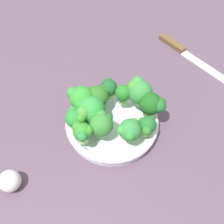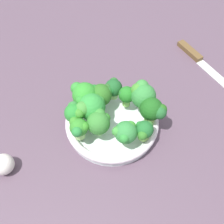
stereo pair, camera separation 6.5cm
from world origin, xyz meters
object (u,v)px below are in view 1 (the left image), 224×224
at_px(garlic_bulb, 10,181).
at_px(broccoli_floret_2, 108,88).
at_px(bowl, 112,123).
at_px(knife, 184,51).
at_px(broccoli_floret_3, 130,130).
at_px(broccoli_floret_8, 152,105).
at_px(broccoli_floret_6, 139,91).
at_px(broccoli_floret_7, 147,125).
at_px(broccoli_floret_5, 123,95).
at_px(broccoli_floret_10, 97,96).
at_px(broccoli_floret_9, 75,118).
at_px(broccoli_floret_11, 81,99).
at_px(broccoli_floret_1, 101,124).
at_px(broccoli_floret_4, 91,110).
at_px(broccoli_floret_0, 83,132).

bearing_deg(garlic_bulb, broccoli_floret_2, -63.48).
relative_size(bowl, knife, 0.89).
distance_m(broccoli_floret_2, broccoli_floret_3, 0.14).
height_order(broccoli_floret_8, garlic_bulb, broccoli_floret_8).
relative_size(bowl, broccoli_floret_2, 4.12).
relative_size(broccoli_floret_6, broccoli_floret_7, 1.45).
xyz_separation_m(broccoli_floret_5, broccoli_floret_10, (0.02, 0.06, 0.00)).
distance_m(broccoli_floret_9, knife, 0.44).
xyz_separation_m(broccoli_floret_6, broccoli_floret_11, (0.03, 0.14, -0.01)).
height_order(broccoli_floret_2, broccoli_floret_11, broccoli_floret_11).
relative_size(broccoli_floret_3, broccoli_floret_11, 0.82).
xyz_separation_m(broccoli_floret_6, knife, (0.16, -0.23, -0.07)).
bearing_deg(broccoli_floret_1, broccoli_floret_2, -28.27).
height_order(bowl, broccoli_floret_2, broccoli_floret_2).
xyz_separation_m(broccoli_floret_4, broccoli_floret_7, (-0.08, -0.11, -0.01)).
relative_size(bowl, broccoli_floret_9, 3.56).
relative_size(broccoli_floret_10, knife, 0.25).
distance_m(broccoli_floret_5, broccoli_floret_7, 0.10).
relative_size(broccoli_floret_9, knife, 0.25).
xyz_separation_m(broccoli_floret_1, broccoli_floret_10, (0.08, -0.02, -0.00)).
height_order(broccoli_floret_2, broccoli_floret_7, broccoli_floret_2).
distance_m(broccoli_floret_3, broccoli_floret_6, 0.11).
relative_size(broccoli_floret_0, broccoli_floret_4, 0.79).
relative_size(broccoli_floret_4, broccoli_floret_7, 1.39).
relative_size(broccoli_floret_3, knife, 0.23).
bearing_deg(knife, garlic_bulb, 113.55).
height_order(bowl, broccoli_floret_5, broccoli_floret_5).
xyz_separation_m(broccoli_floret_6, broccoli_floret_10, (0.03, 0.10, -0.01)).
height_order(broccoli_floret_1, broccoli_floret_11, broccoli_floret_11).
bearing_deg(broccoli_floret_2, knife, -69.40).
height_order(broccoli_floret_3, broccoli_floret_6, broccoli_floret_6).
xyz_separation_m(broccoli_floret_10, knife, (0.13, -0.33, -0.06)).
height_order(bowl, broccoli_floret_11, broccoli_floret_11).
distance_m(bowl, broccoli_floret_1, 0.07).
xyz_separation_m(broccoli_floret_1, knife, (0.21, -0.34, -0.06)).
bearing_deg(broccoli_floret_6, broccoli_floret_2, 53.57).
distance_m(broccoli_floret_6, garlic_bulb, 0.36).
relative_size(broccoli_floret_8, broccoli_floret_11, 0.98).
relative_size(broccoli_floret_3, broccoli_floret_7, 1.12).
bearing_deg(knife, bowl, 120.33).
bearing_deg(bowl, broccoli_floret_4, 72.24).
xyz_separation_m(broccoli_floret_8, broccoli_floret_9, (0.03, 0.18, -0.00)).
bearing_deg(bowl, broccoli_floret_8, -103.13).
bearing_deg(knife, broccoli_floret_1, 121.07).
height_order(broccoli_floret_0, broccoli_floret_10, broccoli_floret_10).
height_order(broccoli_floret_3, broccoli_floret_8, broccoli_floret_8).
bearing_deg(broccoli_floret_10, broccoli_floret_0, 143.44).
bearing_deg(broccoli_floret_4, bowl, -107.76).
xyz_separation_m(broccoli_floret_4, broccoli_floret_6, (0.01, -0.13, 0.01)).
xyz_separation_m(broccoli_floret_6, broccoli_floret_9, (-0.02, 0.17, -0.01)).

